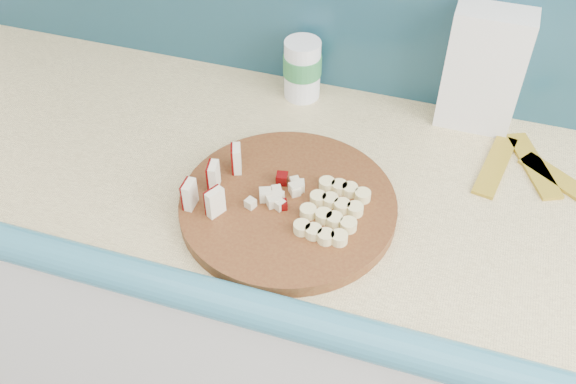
# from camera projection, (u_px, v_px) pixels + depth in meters

# --- Properties ---
(kitchen_counter) EXTENTS (2.20, 0.63, 0.91)m
(kitchen_counter) POSITION_uv_depth(u_px,v_px,m) (405.00, 349.00, 1.40)
(kitchen_counter) COLOR silver
(kitchen_counter) RESTS_ON ground
(cutting_board) EXTENTS (0.39, 0.39, 0.02)m
(cutting_board) POSITION_uv_depth(u_px,v_px,m) (288.00, 205.00, 1.07)
(cutting_board) COLOR #4A200F
(cutting_board) RESTS_ON kitchen_counter
(apple_wedges) EXTENTS (0.06, 0.14, 0.05)m
(apple_wedges) POSITION_uv_depth(u_px,v_px,m) (214.00, 182.00, 1.05)
(apple_wedges) COLOR beige
(apple_wedges) RESTS_ON cutting_board
(apple_chunks) EXTENTS (0.05, 0.06, 0.02)m
(apple_chunks) POSITION_uv_depth(u_px,v_px,m) (275.00, 193.00, 1.06)
(apple_chunks) COLOR beige
(apple_chunks) RESTS_ON cutting_board
(banana_slices) EXTENTS (0.10, 0.14, 0.02)m
(banana_slices) POSITION_uv_depth(u_px,v_px,m) (332.00, 211.00, 1.03)
(banana_slices) COLOR #EBD990
(banana_slices) RESTS_ON cutting_board
(flour_bag) EXTENTS (0.14, 0.10, 0.24)m
(flour_bag) POSITION_uv_depth(u_px,v_px,m) (484.00, 66.00, 1.17)
(flour_bag) COLOR silver
(flour_bag) RESTS_ON kitchen_counter
(canister) EXTENTS (0.08, 0.08, 0.12)m
(canister) POSITION_uv_depth(u_px,v_px,m) (302.00, 68.00, 1.26)
(canister) COLOR white
(canister) RESTS_ON kitchen_counter
(banana_peel) EXTENTS (0.24, 0.20, 0.01)m
(banana_peel) POSITION_uv_depth(u_px,v_px,m) (531.00, 171.00, 1.14)
(banana_peel) COLOR gold
(banana_peel) RESTS_ON kitchen_counter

